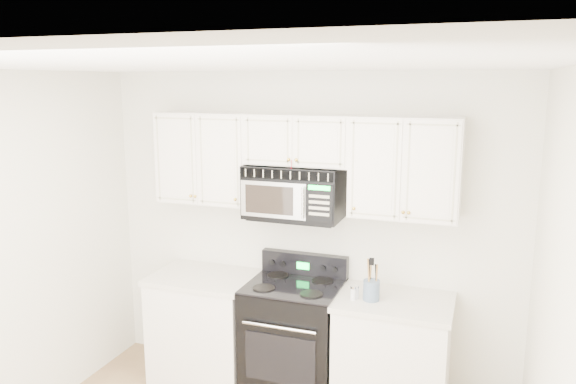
% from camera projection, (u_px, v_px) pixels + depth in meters
% --- Properties ---
extents(room, '(3.51, 3.51, 2.61)m').
position_uv_depth(room, '(208.00, 310.00, 3.05)').
color(room, '#9F8153').
rests_on(room, ground).
extents(base_cabinet_left, '(0.86, 0.65, 0.92)m').
position_uv_depth(base_cabinet_left, '(206.00, 329.00, 4.82)').
color(base_cabinet_left, silver).
rests_on(base_cabinet_left, ground).
extents(base_cabinet_right, '(0.86, 0.65, 0.92)m').
position_uv_depth(base_cabinet_right, '(392.00, 360.00, 4.29)').
color(base_cabinet_right, silver).
rests_on(base_cabinet_right, ground).
extents(range, '(0.74, 0.67, 1.11)m').
position_uv_depth(range, '(294.00, 337.00, 4.54)').
color(range, black).
rests_on(range, ground).
extents(upper_cabinets, '(2.44, 0.37, 0.75)m').
position_uv_depth(upper_cabinets, '(300.00, 157.00, 4.40)').
color(upper_cabinets, silver).
rests_on(upper_cabinets, ground).
extents(microwave, '(0.76, 0.43, 0.42)m').
position_uv_depth(microwave, '(294.00, 192.00, 4.43)').
color(microwave, black).
rests_on(microwave, ground).
extents(utensil_crock, '(0.12, 0.12, 0.33)m').
position_uv_depth(utensil_crock, '(371.00, 289.00, 4.16)').
color(utensil_crock, slate).
rests_on(utensil_crock, base_cabinet_right).
extents(shaker_salt, '(0.04, 0.04, 0.11)m').
position_uv_depth(shaker_salt, '(353.00, 293.00, 4.17)').
color(shaker_salt, silver).
rests_on(shaker_salt, base_cabinet_right).
extents(shaker_pepper, '(0.04, 0.04, 0.10)m').
position_uv_depth(shaker_pepper, '(356.00, 292.00, 4.20)').
color(shaker_pepper, silver).
rests_on(shaker_pepper, base_cabinet_right).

